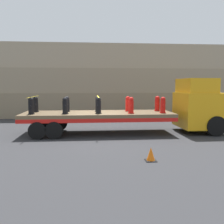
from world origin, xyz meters
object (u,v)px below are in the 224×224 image
object	(u,v)px
fire_hydrant_black_far_2	(98,104)
fire_hydrant_black_near_2	(98,106)
fire_hydrant_black_far_0	(36,104)
fire_hydrant_red_far_3	(128,104)
truck_cab	(200,105)
fire_hydrant_black_near_1	(65,106)
fire_hydrant_red_far_4	(157,104)
fire_hydrant_black_near_0	(31,106)
fire_hydrant_red_near_3	(131,105)
traffic_cone	(151,154)
flatbed_trailer	(89,117)
fire_hydrant_black_far_1	(67,104)
fire_hydrant_red_near_4	(163,105)

from	to	relation	value
fire_hydrant_black_far_2	fire_hydrant_black_near_2	bearing A→B (deg)	-90.00
fire_hydrant_black_far_0	fire_hydrant_red_far_3	xyz separation A→B (m)	(5.15, 0.00, 0.00)
truck_cab	fire_hydrant_black_near_1	bearing A→B (deg)	-175.73
fire_hydrant_black_far_2	fire_hydrant_red_far_3	xyz separation A→B (m)	(1.72, 0.00, 0.00)
fire_hydrant_black_near_1	fire_hydrant_red_far_4	bearing A→B (deg)	12.24
fire_hydrant_black_near_0	fire_hydrant_red_near_3	distance (m)	5.15
truck_cab	fire_hydrant_red_near_3	distance (m)	4.08
fire_hydrant_black_far_2	fire_hydrant_red_far_4	size ratio (longest dim) A/B	1.00
fire_hydrant_black_near_2	fire_hydrant_black_near_1	bearing A→B (deg)	180.00
fire_hydrant_red_far_4	traffic_cone	xyz separation A→B (m)	(-1.76, -5.70, -1.35)
fire_hydrant_red_near_3	fire_hydrant_black_far_2	bearing A→B (deg)	146.95
flatbed_trailer	traffic_cone	world-z (taller)	flatbed_trailer
fire_hydrant_black_far_1	fire_hydrant_red_far_3	xyz separation A→B (m)	(3.43, 0.00, 0.00)
fire_hydrant_black_near_1	fire_hydrant_black_far_1	size ratio (longest dim) A/B	1.00
fire_hydrant_black_near_2	fire_hydrant_red_far_4	world-z (taller)	same
fire_hydrant_black_far_0	traffic_cone	world-z (taller)	fire_hydrant_black_far_0
fire_hydrant_red_far_4	fire_hydrant_red_far_3	bearing A→B (deg)	180.00
flatbed_trailer	fire_hydrant_black_near_0	bearing A→B (deg)	-169.26
truck_cab	traffic_cone	distance (m)	6.69
fire_hydrant_black_near_0	fire_hydrant_red_far_3	distance (m)	5.27
fire_hydrant_red_near_3	fire_hydrant_black_near_2	bearing A→B (deg)	180.00
flatbed_trailer	fire_hydrant_red_near_4	size ratio (longest dim) A/B	9.39
fire_hydrant_black_far_1	fire_hydrant_black_far_2	xyz separation A→B (m)	(1.72, 0.00, 0.00)
truck_cab	fire_hydrant_black_far_0	xyz separation A→B (m)	(-9.19, 0.56, 0.07)
fire_hydrant_black_near_2	fire_hydrant_red_far_4	bearing A→B (deg)	18.02
fire_hydrant_black_far_1	fire_hydrant_black_near_2	bearing A→B (deg)	-33.05
fire_hydrant_black_near_1	traffic_cone	xyz separation A→B (m)	(3.38, -4.58, -1.35)
fire_hydrant_black_near_0	fire_hydrant_red_far_3	bearing A→B (deg)	12.24
fire_hydrant_black_near_0	fire_hydrant_black_far_1	distance (m)	2.05
fire_hydrant_black_near_2	fire_hydrant_red_far_3	size ratio (longest dim) A/B	1.00
fire_hydrant_black_near_2	traffic_cone	bearing A→B (deg)	-70.01
fire_hydrant_black_far_0	fire_hydrant_black_far_2	world-z (taller)	same
fire_hydrant_black_far_1	fire_hydrant_red_far_4	world-z (taller)	same
fire_hydrant_black_near_1	fire_hydrant_black_far_2	bearing A→B (deg)	33.05
fire_hydrant_black_near_2	fire_hydrant_red_far_4	size ratio (longest dim) A/B	1.00
fire_hydrant_red_near_4	fire_hydrant_red_near_3	bearing A→B (deg)	180.00
fire_hydrant_red_near_3	flatbed_trailer	bearing A→B (deg)	165.79
fire_hydrant_black_near_1	fire_hydrant_red_far_4	size ratio (longest dim) A/B	1.00
fire_hydrant_black_far_1	flatbed_trailer	bearing A→B (deg)	-24.45
flatbed_trailer	fire_hydrant_black_far_1	xyz separation A→B (m)	(-1.23, 0.56, 0.64)
fire_hydrant_black_far_1	fire_hydrant_black_near_2	xyz separation A→B (m)	(1.72, -1.12, 0.00)
fire_hydrant_black_near_0	fire_hydrant_black_far_0	world-z (taller)	same
flatbed_trailer	fire_hydrant_black_near_2	distance (m)	0.98
fire_hydrant_black_near_2	fire_hydrant_red_near_4	bearing A→B (deg)	0.00
fire_hydrant_red_near_3	fire_hydrant_black_near_0	bearing A→B (deg)	180.00
fire_hydrant_black_near_0	fire_hydrant_black_near_2	world-z (taller)	same
flatbed_trailer	fire_hydrant_black_near_2	bearing A→B (deg)	-48.84
fire_hydrant_black_near_2	traffic_cone	size ratio (longest dim) A/B	1.75
fire_hydrant_black_near_1	fire_hydrant_black_far_2	distance (m)	2.05
fire_hydrant_red_far_4	fire_hydrant_black_far_1	bearing A→B (deg)	180.00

